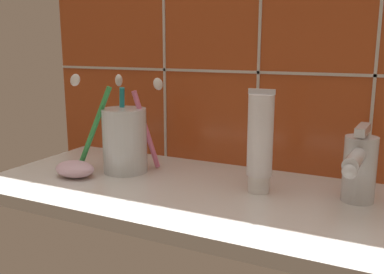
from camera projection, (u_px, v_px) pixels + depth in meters
sink_counter at (213, 197)px, 66.19cm from camera, size 75.47×31.14×2.00cm
tile_wall_backsplash at (251, 37)px, 74.89cm from camera, size 85.47×1.72×50.93cm
toothbrush_cup at (124, 139)px, 75.02cm from camera, size 15.07×9.54×17.44cm
toothpaste_tube at (260, 142)px, 63.94cm from camera, size 4.05×3.85×15.78cm
sink_faucet at (359, 166)px, 59.90cm from camera, size 4.61×12.81×11.07cm
soap_bar at (75, 169)px, 72.69cm from camera, size 7.18×5.09×2.77cm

